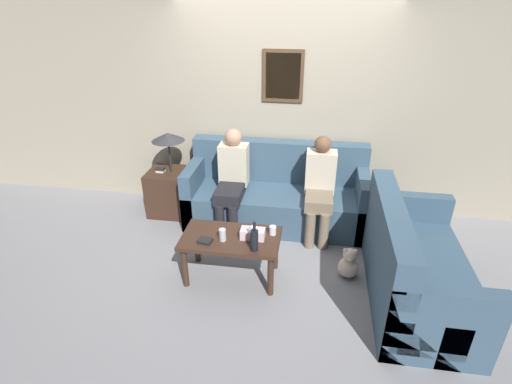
% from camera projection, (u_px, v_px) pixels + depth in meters
% --- Properties ---
extents(ground_plane, '(16.00, 16.00, 0.00)m').
position_uv_depth(ground_plane, '(271.00, 241.00, 4.61)').
color(ground_plane, gray).
extents(wall_back, '(9.00, 0.08, 2.60)m').
position_uv_depth(wall_back, '(282.00, 109.00, 4.84)').
color(wall_back, '#9E937F').
rests_on(wall_back, ground_plane).
extents(couch_main, '(2.15, 0.83, 0.95)m').
position_uv_depth(couch_main, '(277.00, 196.00, 4.90)').
color(couch_main, '#385166').
rests_on(couch_main, ground_plane).
extents(couch_side, '(0.83, 1.61, 0.95)m').
position_uv_depth(couch_side, '(413.00, 269.00, 3.64)').
color(couch_side, '#385166').
rests_on(couch_side, ground_plane).
extents(coffee_table, '(0.95, 0.53, 0.48)m').
position_uv_depth(coffee_table, '(231.00, 243.00, 3.88)').
color(coffee_table, '#382319').
rests_on(coffee_table, ground_plane).
extents(side_table_with_lamp, '(0.50, 0.48, 1.08)m').
position_uv_depth(side_table_with_lamp, '(169.00, 186.00, 5.06)').
color(side_table_with_lamp, '#382319').
rests_on(side_table_with_lamp, ground_plane).
extents(wine_bottle, '(0.07, 0.07, 0.29)m').
position_uv_depth(wine_bottle, '(254.00, 240.00, 3.61)').
color(wine_bottle, black).
rests_on(wine_bottle, coffee_table).
extents(drinking_glass, '(0.07, 0.07, 0.09)m').
position_uv_depth(drinking_glass, '(273.00, 230.00, 3.87)').
color(drinking_glass, silver).
rests_on(drinking_glass, coffee_table).
extents(book_stack, '(0.14, 0.12, 0.03)m').
position_uv_depth(book_stack, '(205.00, 241.00, 3.76)').
color(book_stack, black).
rests_on(book_stack, coffee_table).
extents(soda_can, '(0.07, 0.07, 0.12)m').
position_uv_depth(soda_can, '(223.00, 235.00, 3.76)').
color(soda_can, '#BCBCC1').
rests_on(soda_can, coffee_table).
extents(tissue_box, '(0.23, 0.12, 0.14)m').
position_uv_depth(tissue_box, '(253.00, 233.00, 3.80)').
color(tissue_box, silver).
rests_on(tissue_box, coffee_table).
extents(person_left, '(0.34, 0.66, 1.18)m').
position_uv_depth(person_left, '(232.00, 177.00, 4.68)').
color(person_left, black).
rests_on(person_left, ground_plane).
extents(person_right, '(0.34, 0.61, 1.16)m').
position_uv_depth(person_right, '(320.00, 185.00, 4.51)').
color(person_right, '#756651').
rests_on(person_right, ground_plane).
extents(teddy_bear, '(0.21, 0.21, 0.33)m').
position_uv_depth(teddy_bear, '(349.00, 264.00, 4.00)').
color(teddy_bear, beige).
rests_on(teddy_bear, ground_plane).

